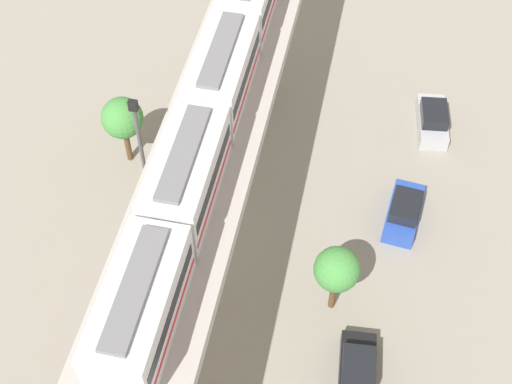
# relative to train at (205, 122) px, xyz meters

# --- Properties ---
(ground_plane) EXTENTS (120.00, 120.00, 0.00)m
(ground_plane) POSITION_rel_train_xyz_m (0.00, -0.10, -9.75)
(ground_plane) COLOR gray
(viaduct) EXTENTS (5.20, 35.80, 8.22)m
(viaduct) POSITION_rel_train_xyz_m (0.00, -0.10, -3.37)
(viaduct) COLOR #B7B2AA
(viaduct) RESTS_ON ground
(train) EXTENTS (2.64, 27.45, 3.24)m
(train) POSITION_rel_train_xyz_m (0.00, 0.00, 0.00)
(train) COLOR silver
(train) RESTS_ON viaduct
(parked_car_silver) EXTENTS (2.31, 4.39, 1.76)m
(parked_car_silver) POSITION_rel_train_xyz_m (-11.91, -11.56, -9.01)
(parked_car_silver) COLOR #B2B5BA
(parked_car_silver) RESTS_ON ground
(parked_car_blue) EXTENTS (2.24, 4.37, 1.76)m
(parked_car_blue) POSITION_rel_train_xyz_m (-10.68, -3.60, -9.01)
(parked_car_blue) COLOR #284CB7
(parked_car_blue) RESTS_ON ground
(parked_car_black) EXTENTS (2.14, 4.33, 1.76)m
(parked_car_black) POSITION_rel_train_xyz_m (-9.19, 7.06, -9.01)
(parked_car_black) COLOR black
(parked_car_black) RESTS_ON ground
(tree_mid_lot) EXTENTS (2.56, 2.56, 4.97)m
(tree_mid_lot) POSITION_rel_train_xyz_m (6.73, -4.88, -6.11)
(tree_mid_lot) COLOR brown
(tree_mid_lot) RESTS_ON ground
(tree_far_corner) EXTENTS (2.41, 2.41, 4.85)m
(tree_far_corner) POSITION_rel_train_xyz_m (-7.35, 3.08, -6.16)
(tree_far_corner) COLOR brown
(tree_far_corner) RESTS_ON ground
(signal_post) EXTENTS (0.44, 0.28, 10.82)m
(signal_post) POSITION_rel_train_xyz_m (3.40, 0.39, -3.81)
(signal_post) COLOR #4C4C51
(signal_post) RESTS_ON ground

